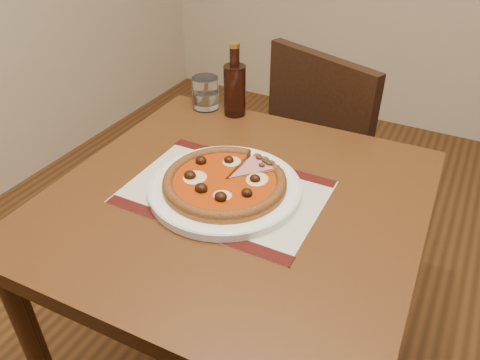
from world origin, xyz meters
The scene contains 8 objects.
table centered at (-0.99, 0.97, 0.65)m, with size 0.83×0.83×0.75m.
chair_far centered at (-0.97, 1.66, 0.50)m, with size 0.54×0.54×0.88m.
placemat centered at (-1.02, 0.97, 0.75)m, with size 0.43×0.31×0.00m, color beige.
plate centered at (-1.02, 0.97, 0.76)m, with size 0.34×0.34×0.02m, color white.
pizza centered at (-1.02, 0.97, 0.78)m, with size 0.27×0.27×0.04m.
ham_slice centered at (-0.97, 1.05, 0.78)m, with size 0.09×0.13×0.02m.
water_glass centered at (-1.28, 1.32, 0.80)m, with size 0.08×0.08×0.09m, color white.
bottle centered at (-1.18, 1.33, 0.83)m, with size 0.06×0.06×0.21m.
Camera 1 is at (-0.59, 0.24, 1.37)m, focal length 35.00 mm.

